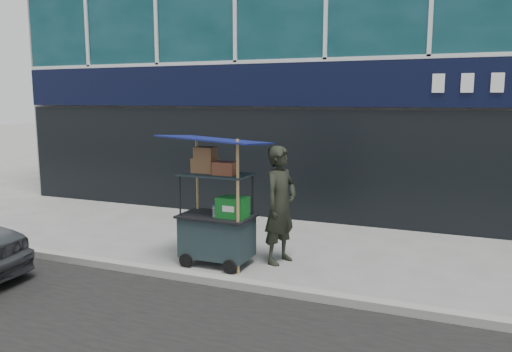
% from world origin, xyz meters
% --- Properties ---
extents(ground, '(80.00, 80.00, 0.00)m').
position_xyz_m(ground, '(0.00, 0.00, 0.00)').
color(ground, slate).
rests_on(ground, ground).
extents(curb, '(80.00, 0.18, 0.12)m').
position_xyz_m(curb, '(0.00, -0.20, 0.06)').
color(curb, gray).
rests_on(curb, ground).
extents(vendor_cart, '(1.55, 1.11, 2.08)m').
position_xyz_m(vendor_cart, '(-0.83, 0.60, 0.73)').
color(vendor_cart, black).
rests_on(vendor_cart, ground).
extents(vendor_man, '(0.62, 0.78, 1.89)m').
position_xyz_m(vendor_man, '(0.05, 1.08, 0.94)').
color(vendor_man, black).
rests_on(vendor_man, ground).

